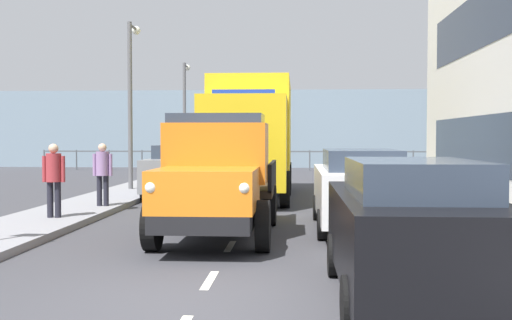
{
  "coord_description": "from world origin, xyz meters",
  "views": [
    {
      "loc": [
        -1.19,
        7.25,
        1.99
      ],
      "look_at": [
        0.09,
        -12.31,
        1.24
      ],
      "focal_mm": 42.96,
      "sensor_mm": 36.0,
      "label": 1
    }
  ],
  "objects": [
    {
      "name": "lamp_post_promenade",
      "position": [
        4.64,
        -14.18,
        3.69
      ],
      "size": [
        0.32,
        1.14,
        5.88
      ],
      "color": "#59595B",
      "rests_on": "sidewalk_right"
    },
    {
      "name": "car_white_kerbside_1",
      "position": [
        -2.55,
        -5.93,
        0.9
      ],
      "size": [
        1.9,
        4.58,
        1.72
      ],
      "color": "white",
      "rests_on": "ground_plane"
    },
    {
      "name": "sidewalk_right",
      "position": [
        4.54,
        -10.62,
        0.07
      ],
      "size": [
        2.08,
        37.5,
        0.15
      ],
      "primitive_type": "cube",
      "color": "gray",
      "rests_on": "ground_plane"
    },
    {
      "name": "pedestrian_by_lamp",
      "position": [
        4.31,
        -6.3,
        1.14
      ],
      "size": [
        0.53,
        0.34,
        1.68
      ],
      "color": "black",
      "rests_on": "sidewalk_right"
    },
    {
      "name": "car_black_kerbside_near",
      "position": [
        -2.55,
        -0.14,
        0.9
      ],
      "size": [
        1.81,
        4.19,
        1.72
      ],
      "color": "black",
      "rests_on": "ground_plane"
    },
    {
      "name": "lamp_post_far",
      "position": [
        4.46,
        -23.71,
        3.54
      ],
      "size": [
        0.32,
        1.14,
        5.59
      ],
      "color": "#59595B",
      "rests_on": "sidewalk_right"
    },
    {
      "name": "seawall_railing",
      "position": [
        -0.0,
        -28.76,
        0.92
      ],
      "size": [
        28.08,
        0.08,
        1.2
      ],
      "color": "#4C5156",
      "rests_on": "ground_plane"
    },
    {
      "name": "sidewalk_left",
      "position": [
        -4.54,
        -10.62,
        0.07
      ],
      "size": [
        2.08,
        37.5,
        0.15
      ],
      "primitive_type": "cube",
      "color": "gray",
      "rests_on": "ground_plane"
    },
    {
      "name": "truck_vintage_orange",
      "position": [
        0.34,
        -4.52,
        1.18
      ],
      "size": [
        2.17,
        5.64,
        2.43
      ],
      "color": "black",
      "rests_on": "ground_plane"
    },
    {
      "name": "pedestrian_with_bag",
      "position": [
        3.94,
        -8.68,
        1.13
      ],
      "size": [
        0.53,
        0.34,
        1.66
      ],
      "color": "black",
      "rests_on": "sidewalk_right"
    },
    {
      "name": "road_centreline_markings",
      "position": [
        0.0,
        -10.58,
        0.0
      ],
      "size": [
        0.12,
        34.4,
        0.01
      ],
      "color": "silver",
      "rests_on": "ground_plane"
    },
    {
      "name": "lorry_cargo_yellow",
      "position": [
        0.26,
        -12.64,
        2.08
      ],
      "size": [
        2.58,
        8.2,
        3.87
      ],
      "color": "gold",
      "rests_on": "ground_plane"
    },
    {
      "name": "ground_plane",
      "position": [
        0.0,
        -10.62,
        0.0
      ],
      "size": [
        80.0,
        80.0,
        0.0
      ],
      "primitive_type": "plane",
      "color": "#38383D"
    },
    {
      "name": "sea_horizon",
      "position": [
        0.0,
        -32.36,
        2.5
      ],
      "size": [
        80.0,
        0.8,
        5.0
      ],
      "primitive_type": "cube",
      "color": "gray",
      "rests_on": "ground_plane"
    },
    {
      "name": "car_grey_oppositeside_0",
      "position": [
        2.55,
        -12.33,
        0.89
      ],
      "size": [
        1.86,
        3.98,
        1.72
      ],
      "color": "slate",
      "rests_on": "ground_plane"
    }
  ]
}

